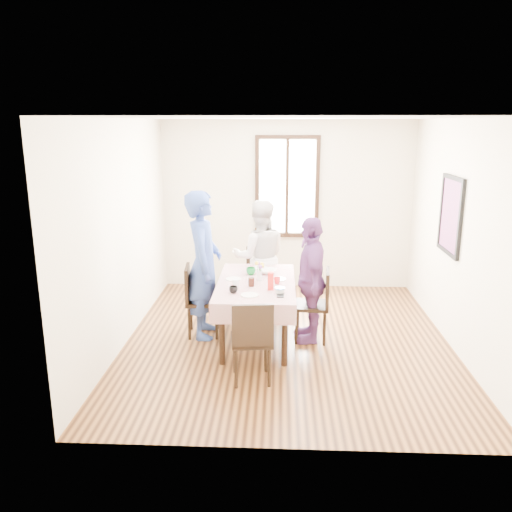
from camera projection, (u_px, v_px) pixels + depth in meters
name	position (u px, v px, depth m)	size (l,w,h in m)	color
ground	(287.00, 340.00, 6.52)	(4.50, 4.50, 0.00)	black
back_wall	(287.00, 205.00, 8.36)	(4.00, 4.00, 0.00)	beige
right_wall	(459.00, 237.00, 6.09)	(4.50, 4.50, 0.00)	beige
window_frame	(287.00, 187.00, 8.27)	(1.02, 0.06, 1.62)	black
window_pane	(287.00, 187.00, 8.28)	(0.90, 0.02, 1.50)	white
art_poster	(451.00, 215.00, 6.33)	(0.04, 0.76, 0.96)	red
dining_table	(256.00, 311.00, 6.44)	(0.82, 1.52, 0.75)	black
tablecloth	(256.00, 282.00, 6.35)	(0.94, 1.64, 0.01)	#5C0512
chair_left	(203.00, 301.00, 6.59)	(0.42, 0.42, 0.91)	black
chair_right	(311.00, 305.00, 6.44)	(0.42, 0.42, 0.91)	black
chair_far	(260.00, 280.00, 7.43)	(0.42, 0.42, 0.91)	black
chair_near	(251.00, 340.00, 5.41)	(0.42, 0.42, 0.91)	black
person_left	(204.00, 265.00, 6.47)	(0.68, 0.44, 1.86)	#2E4590
person_far	(260.00, 257.00, 7.32)	(0.79, 0.61, 1.62)	silver
person_right	(311.00, 280.00, 6.35)	(0.92, 0.38, 1.57)	#683674
mug_black	(233.00, 290.00, 5.92)	(0.10, 0.10, 0.08)	black
mug_flag	(277.00, 281.00, 6.25)	(0.09, 0.09, 0.08)	red
mug_green	(251.00, 271.00, 6.63)	(0.12, 0.12, 0.09)	#0C7226
serving_bowl	(267.00, 271.00, 6.69)	(0.23, 0.23, 0.06)	white
juice_carton	(271.00, 281.00, 6.02)	(0.07, 0.07, 0.21)	red
butter_tub	(280.00, 291.00, 5.92)	(0.11, 0.11, 0.05)	white
jam_jar	(251.00, 282.00, 6.16)	(0.07, 0.07, 0.10)	black
drinking_glass	(236.00, 284.00, 6.09)	(0.07, 0.07, 0.11)	silver
smartphone	(280.00, 295.00, 5.83)	(0.08, 0.16, 0.01)	black
flower_vase	(259.00, 276.00, 6.38)	(0.06, 0.06, 0.12)	silver
plate_left	(234.00, 279.00, 6.43)	(0.20, 0.20, 0.01)	white
plate_right	(277.00, 279.00, 6.43)	(0.20, 0.20, 0.01)	white
plate_far	(260.00, 268.00, 6.93)	(0.20, 0.20, 0.01)	white
plate_near	(250.00, 295.00, 5.84)	(0.20, 0.20, 0.01)	white
butter_lid	(280.00, 288.00, 5.91)	(0.12, 0.12, 0.01)	blue
flower_bunch	(259.00, 267.00, 6.35)	(0.09, 0.09, 0.10)	yellow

